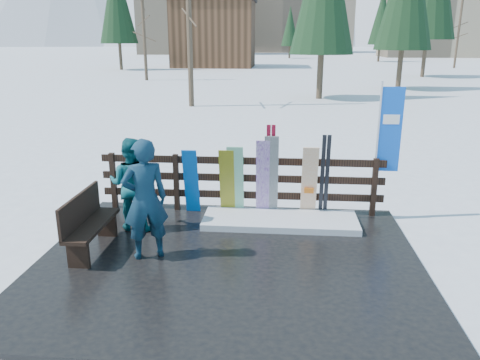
# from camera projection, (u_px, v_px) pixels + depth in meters

# --- Properties ---
(ground) EXTENTS (700.00, 700.00, 0.00)m
(ground) POSITION_uv_depth(u_px,v_px,m) (229.00, 265.00, 7.37)
(ground) COLOR white
(ground) RESTS_ON ground
(deck) EXTENTS (6.00, 5.00, 0.08)m
(deck) POSITION_uv_depth(u_px,v_px,m) (229.00, 262.00, 7.36)
(deck) COLOR black
(deck) RESTS_ON ground
(fence) EXTENTS (5.60, 0.10, 1.15)m
(fence) POSITION_uv_depth(u_px,v_px,m) (241.00, 180.00, 9.26)
(fence) COLOR black
(fence) RESTS_ON deck
(snow_patch) EXTENTS (2.88, 1.00, 0.12)m
(snow_patch) POSITION_uv_depth(u_px,v_px,m) (280.00, 221.00, 8.79)
(snow_patch) COLOR white
(snow_patch) RESTS_ON deck
(bench) EXTENTS (0.41, 1.50, 0.97)m
(bench) POSITION_uv_depth(u_px,v_px,m) (88.00, 221.00, 7.54)
(bench) COLOR black
(bench) RESTS_ON deck
(snowboard_0) EXTENTS (0.29, 0.33, 1.33)m
(snowboard_0) POSITION_uv_depth(u_px,v_px,m) (191.00, 182.00, 9.13)
(snowboard_0) COLOR blue
(snowboard_0) RESTS_ON deck
(snowboard_1) EXTENTS (0.31, 0.31, 1.41)m
(snowboard_1) POSITION_uv_depth(u_px,v_px,m) (235.00, 181.00, 9.04)
(snowboard_1) COLOR silver
(snowboard_1) RESTS_ON deck
(snowboard_2) EXTENTS (0.29, 0.31, 1.34)m
(snowboard_2) POSITION_uv_depth(u_px,v_px,m) (227.00, 182.00, 9.07)
(snowboard_2) COLOR yellow
(snowboard_2) RESTS_ON deck
(snowboard_3) EXTENTS (0.26, 0.28, 1.54)m
(snowboard_3) POSITION_uv_depth(u_px,v_px,m) (263.00, 178.00, 8.98)
(snowboard_3) COLOR white
(snowboard_3) RESTS_ON deck
(snowboard_4) EXTENTS (0.27, 0.29, 1.62)m
(snowboard_4) POSITION_uv_depth(u_px,v_px,m) (271.00, 176.00, 8.95)
(snowboard_4) COLOR black
(snowboard_4) RESTS_ON deck
(snowboard_5) EXTENTS (0.30, 0.36, 1.43)m
(snowboard_5) POSITION_uv_depth(u_px,v_px,m) (309.00, 182.00, 8.92)
(snowboard_5) COLOR white
(snowboard_5) RESTS_ON deck
(ski_pair_a) EXTENTS (0.17, 0.37, 1.83)m
(ski_pair_a) POSITION_uv_depth(u_px,v_px,m) (271.00, 170.00, 8.99)
(ski_pair_a) COLOR #A6142D
(ski_pair_a) RESTS_ON deck
(ski_pair_b) EXTENTS (0.17, 0.17, 1.64)m
(ski_pair_b) POSITION_uv_depth(u_px,v_px,m) (325.00, 176.00, 8.93)
(ski_pair_b) COLOR black
(ski_pair_b) RESTS_ON deck
(rental_flag) EXTENTS (0.45, 0.04, 2.60)m
(rental_flag) POSITION_uv_depth(u_px,v_px,m) (387.00, 135.00, 8.80)
(rental_flag) COLOR silver
(rental_flag) RESTS_ON deck
(person_front) EXTENTS (0.83, 0.72, 1.92)m
(person_front) POSITION_uv_depth(u_px,v_px,m) (145.00, 199.00, 7.21)
(person_front) COLOR #133E4F
(person_front) RESTS_ON deck
(person_back) EXTENTS (0.84, 0.67, 1.69)m
(person_back) POSITION_uv_depth(u_px,v_px,m) (132.00, 184.00, 8.38)
(person_back) COLOR #0F5761
(person_back) RESTS_ON deck
(resort_buildings) EXTENTS (73.00, 87.60, 22.60)m
(resort_buildings) POSITION_uv_depth(u_px,v_px,m) (285.00, 12.00, 114.53)
(resort_buildings) COLOR tan
(resort_buildings) RESTS_ON ground
(trees) EXTENTS (42.28, 68.74, 13.60)m
(trees) POSITION_uv_depth(u_px,v_px,m) (305.00, 17.00, 51.01)
(trees) COLOR #382B1E
(trees) RESTS_ON ground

